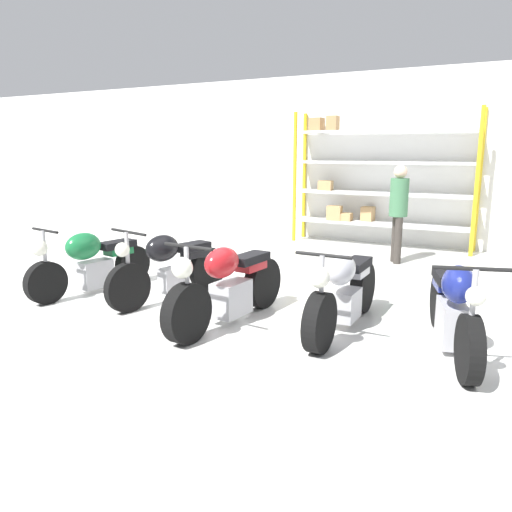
{
  "coord_description": "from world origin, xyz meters",
  "views": [
    {
      "loc": [
        2.79,
        -4.93,
        1.98
      ],
      "look_at": [
        0.0,
        0.4,
        0.7
      ],
      "focal_mm": 35.0,
      "sensor_mm": 36.0,
      "label": 1
    }
  ],
  "objects_px": {
    "motorcycle_black": "(170,266)",
    "shelving_rack": "(373,178)",
    "person_browsing": "(399,206)",
    "motorcycle_blue": "(454,309)",
    "motorcycle_red": "(228,286)",
    "motorcycle_green": "(91,261)",
    "motorcycle_silver": "(344,292)"
  },
  "relations": [
    {
      "from": "motorcycle_silver",
      "to": "motorcycle_blue",
      "type": "xyz_separation_m",
      "value": [
        1.16,
        -0.07,
        -0.0
      ]
    },
    {
      "from": "motorcycle_green",
      "to": "motorcycle_black",
      "type": "distance_m",
      "value": 1.24
    },
    {
      "from": "shelving_rack",
      "to": "motorcycle_black",
      "type": "xyz_separation_m",
      "value": [
        -1.32,
        -5.24,
        -0.93
      ]
    },
    {
      "from": "motorcycle_green",
      "to": "motorcycle_silver",
      "type": "height_order",
      "value": "motorcycle_silver"
    },
    {
      "from": "motorcycle_green",
      "to": "motorcycle_silver",
      "type": "relative_size",
      "value": 0.95
    },
    {
      "from": "motorcycle_red",
      "to": "motorcycle_blue",
      "type": "xyz_separation_m",
      "value": [
        2.4,
        0.35,
        -0.01
      ]
    },
    {
      "from": "motorcycle_black",
      "to": "motorcycle_red",
      "type": "xyz_separation_m",
      "value": [
        1.16,
        -0.44,
        -0.03
      ]
    },
    {
      "from": "motorcycle_silver",
      "to": "motorcycle_blue",
      "type": "relative_size",
      "value": 1.04
    },
    {
      "from": "shelving_rack",
      "to": "person_browsing",
      "type": "bearing_deg",
      "value": -60.18
    },
    {
      "from": "motorcycle_green",
      "to": "motorcycle_black",
      "type": "bearing_deg",
      "value": 109.35
    },
    {
      "from": "motorcycle_silver",
      "to": "motorcycle_black",
      "type": "bearing_deg",
      "value": -89.76
    },
    {
      "from": "motorcycle_blue",
      "to": "person_browsing",
      "type": "bearing_deg",
      "value": -177.21
    },
    {
      "from": "motorcycle_green",
      "to": "motorcycle_red",
      "type": "bearing_deg",
      "value": 94.41
    },
    {
      "from": "shelving_rack",
      "to": "motorcycle_red",
      "type": "height_order",
      "value": "shelving_rack"
    },
    {
      "from": "motorcycle_red",
      "to": "motorcycle_silver",
      "type": "bearing_deg",
      "value": 114.27
    },
    {
      "from": "motorcycle_green",
      "to": "motorcycle_blue",
      "type": "distance_m",
      "value": 4.79
    },
    {
      "from": "motorcycle_silver",
      "to": "motorcycle_blue",
      "type": "bearing_deg",
      "value": 87.13
    },
    {
      "from": "shelving_rack",
      "to": "motorcycle_red",
      "type": "bearing_deg",
      "value": -91.55
    },
    {
      "from": "shelving_rack",
      "to": "person_browsing",
      "type": "xyz_separation_m",
      "value": [
        0.86,
        -1.5,
        -0.38
      ]
    },
    {
      "from": "shelving_rack",
      "to": "motorcycle_blue",
      "type": "height_order",
      "value": "shelving_rack"
    },
    {
      "from": "motorcycle_black",
      "to": "motorcycle_green",
      "type": "bearing_deg",
      "value": -67.24
    },
    {
      "from": "motorcycle_silver",
      "to": "person_browsing",
      "type": "bearing_deg",
      "value": -175.83
    },
    {
      "from": "motorcycle_green",
      "to": "person_browsing",
      "type": "distance_m",
      "value": 5.24
    },
    {
      "from": "shelving_rack",
      "to": "motorcycle_silver",
      "type": "xyz_separation_m",
      "value": [
        1.09,
        -5.26,
        -0.97
      ]
    },
    {
      "from": "shelving_rack",
      "to": "person_browsing",
      "type": "relative_size",
      "value": 2.17
    },
    {
      "from": "motorcycle_silver",
      "to": "person_browsing",
      "type": "relative_size",
      "value": 1.21
    },
    {
      "from": "motorcycle_blue",
      "to": "person_browsing",
      "type": "distance_m",
      "value": 4.11
    },
    {
      "from": "motorcycle_green",
      "to": "motorcycle_red",
      "type": "height_order",
      "value": "motorcycle_red"
    },
    {
      "from": "motorcycle_black",
      "to": "shelving_rack",
      "type": "bearing_deg",
      "value": 179.39
    },
    {
      "from": "shelving_rack",
      "to": "motorcycle_red",
      "type": "distance_m",
      "value": 5.76
    },
    {
      "from": "person_browsing",
      "to": "motorcycle_green",
      "type": "bearing_deg",
      "value": 21.08
    },
    {
      "from": "motorcycle_green",
      "to": "motorcycle_red",
      "type": "relative_size",
      "value": 0.94
    }
  ]
}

